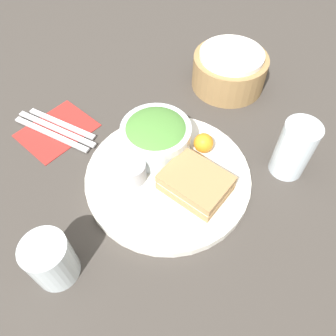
# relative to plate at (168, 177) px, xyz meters

# --- Properties ---
(ground_plane) EXTENTS (4.00, 4.00, 0.00)m
(ground_plane) POSITION_rel_plate_xyz_m (0.00, 0.00, -0.01)
(ground_plane) COLOR #3D3833
(plate) EXTENTS (0.32, 0.32, 0.02)m
(plate) POSITION_rel_plate_xyz_m (0.00, 0.00, 0.00)
(plate) COLOR white
(plate) RESTS_ON ground_plane
(sandwich) EXTENTS (0.12, 0.10, 0.04)m
(sandwich) POSITION_rel_plate_xyz_m (0.06, 0.01, 0.03)
(sandwich) COLOR #A37A4C
(sandwich) RESTS_ON plate
(salad_bowl) EXTENTS (0.14, 0.14, 0.07)m
(salad_bowl) POSITION_rel_plate_xyz_m (-0.06, 0.04, 0.05)
(salad_bowl) COLOR silver
(salad_bowl) RESTS_ON plate
(dressing_cup) EXTENTS (0.05, 0.05, 0.04)m
(dressing_cup) POSITION_rel_plate_xyz_m (-0.05, -0.05, 0.03)
(dressing_cup) COLOR #99999E
(dressing_cup) RESTS_ON plate
(orange_wedge) EXTENTS (0.04, 0.04, 0.04)m
(orange_wedge) POSITION_rel_plate_xyz_m (0.01, 0.09, 0.03)
(orange_wedge) COLOR orange
(orange_wedge) RESTS_ON plate
(drink_glass) EXTENTS (0.07, 0.07, 0.12)m
(drink_glass) POSITION_rel_plate_xyz_m (0.16, 0.18, 0.05)
(drink_glass) COLOR silver
(drink_glass) RESTS_ON ground_plane
(bread_basket) EXTENTS (0.18, 0.18, 0.09)m
(bread_basket) POSITION_rel_plate_xyz_m (-0.08, 0.31, 0.03)
(bread_basket) COLOR #997547
(bread_basket) RESTS_ON ground_plane
(napkin) EXTENTS (0.12, 0.15, 0.00)m
(napkin) POSITION_rel_plate_xyz_m (-0.27, -0.06, -0.01)
(napkin) COLOR #B22823
(napkin) RESTS_ON ground_plane
(fork) EXTENTS (0.20, 0.06, 0.01)m
(fork) POSITION_rel_plate_xyz_m (-0.27, -0.08, -0.00)
(fork) COLOR silver
(fork) RESTS_ON napkin
(knife) EXTENTS (0.20, 0.06, 0.01)m
(knife) POSITION_rel_plate_xyz_m (-0.27, -0.06, -0.00)
(knife) COLOR silver
(knife) RESTS_ON napkin
(spoon) EXTENTS (0.18, 0.05, 0.01)m
(spoon) POSITION_rel_plate_xyz_m (-0.28, -0.05, -0.00)
(spoon) COLOR silver
(spoon) RESTS_ON napkin
(water_glass) EXTENTS (0.07, 0.07, 0.09)m
(water_glass) POSITION_rel_plate_xyz_m (-0.01, -0.26, 0.04)
(water_glass) COLOR silver
(water_glass) RESTS_ON ground_plane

